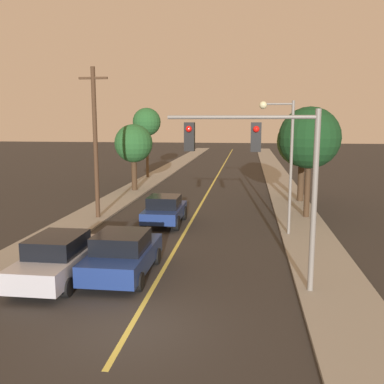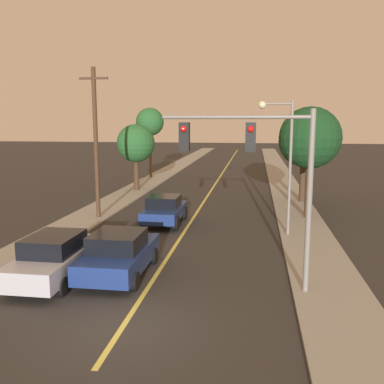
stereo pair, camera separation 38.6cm
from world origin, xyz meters
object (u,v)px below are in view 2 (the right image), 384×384
Objects in this scene: car_near_lane_second at (164,210)px; streetlamp_right at (282,149)px; car_outer_lane_front at (56,256)px; tree_right_near at (310,138)px; traffic_signal_mast at (260,162)px; tree_left_near at (136,144)px; tree_right_far at (304,142)px; utility_pole_left at (96,141)px; car_near_lane_front at (119,253)px; tree_left_far at (150,122)px.

streetlamp_right is at bearing -14.27° from car_near_lane_second.
tree_right_near reaches higher than car_outer_lane_front.
tree_left_near is (-9.37, 19.05, -0.48)m from traffic_signal_mast.
tree_right_far is (3.07, 15.97, -0.11)m from traffic_signal_mast.
streetlamp_right is at bearing 40.51° from car_outer_lane_front.
streetlamp_right is 0.76× the size of utility_pole_left.
utility_pole_left is at bearing 169.31° from car_near_lane_second.
streetlamp_right is (1.10, 7.06, -0.02)m from traffic_signal_mast.
tree_left_near reaches higher than car_near_lane_front.
tree_right_far is at bearing -39.82° from tree_left_far.
utility_pole_left reaches higher than tree_right_near.
tree_right_far reaches higher than car_outer_lane_front.
car_near_lane_second is at bearing -66.83° from tree_left_near.
car_near_lane_front is 10.07m from utility_pole_left.
utility_pole_left is 13.68m from tree_right_far.
tree_left_near is at bearing 97.26° from car_outer_lane_front.
car_near_lane_front is 2.18m from car_outer_lane_front.
tree_right_far is (1.97, 8.91, -0.09)m from streetlamp_right.
tree_right_far is at bearing 29.02° from utility_pole_left.
utility_pole_left is 1.24× the size of tree_left_far.
tree_left_near reaches higher than car_near_lane_second.
tree_right_near is 5.02m from tree_right_far.
tree_right_far is at bearing 57.58° from car_outer_lane_front.
car_outer_lane_front is 0.82× the size of tree_right_far.
car_outer_lane_front is at bearing -83.13° from tree_left_far.
car_near_lane_front is 9.30m from streetlamp_right.
utility_pole_left is at bearing 133.58° from traffic_signal_mast.
traffic_signal_mast is (4.89, -8.59, 3.42)m from car_near_lane_second.
car_outer_lane_front is 11.14m from streetlamp_right.
traffic_signal_mast reaches higher than car_near_lane_second.
traffic_signal_mast is 1.00× the size of tree_right_far.
tree_left_near is at bearing 113.17° from car_near_lane_second.
tree_left_far is 1.16× the size of tree_right_far.
traffic_signal_mast reaches higher than car_near_lane_front.
tree_left_near is 14.65m from tree_right_near.
car_outer_lane_front is 0.75× the size of streetlamp_right.
car_near_lane_front is at bearing -78.54° from tree_left_far.
traffic_signal_mast is 0.93× the size of tree_right_near.
traffic_signal_mast is 0.91× the size of streetlamp_right.
tree_right_near is (9.79, 10.81, 3.76)m from car_outer_lane_front.
utility_pole_left is 1.34× the size of tree_right_near.
tree_left_near is (-4.48, 18.23, 2.95)m from car_near_lane_front.
traffic_signal_mast is 21.24m from tree_left_near.
car_near_lane_front is at bearing -76.19° from tree_left_near.
car_near_lane_second is at bearing -137.14° from tree_right_far.
traffic_signal_mast is at bearing -63.81° from tree_left_near.
car_near_lane_front reaches higher than car_near_lane_second.
car_near_lane_second is 19.74m from tree_left_far.
streetlamp_right is at bearing -102.46° from tree_right_far.
utility_pole_left is (-1.92, 9.17, 3.61)m from car_outer_lane_front.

